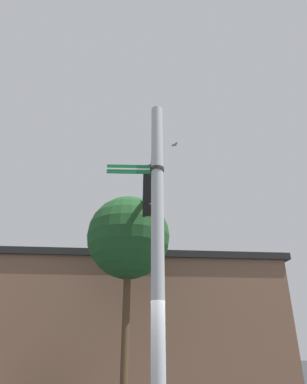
# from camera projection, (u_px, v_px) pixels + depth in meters

# --- Properties ---
(signal_pole) EXTENTS (0.28, 0.28, 7.18)m
(signal_pole) POSITION_uv_depth(u_px,v_px,m) (158.00, 247.00, 6.98)
(signal_pole) COLOR #ADB2B7
(signal_pole) RESTS_ON ground
(mast_arm) EXTENTS (2.40, 5.06, 0.21)m
(mast_arm) POSITION_uv_depth(u_px,v_px,m) (153.00, 175.00, 10.76)
(mast_arm) COLOR #ADB2B7
(traffic_light_nearest_pole) EXTENTS (0.54, 0.49, 1.31)m
(traffic_light_nearest_pole) POSITION_uv_depth(u_px,v_px,m) (154.00, 185.00, 9.64)
(traffic_light_nearest_pole) COLOR black
(traffic_light_mid_inner) EXTENTS (0.54, 0.49, 1.31)m
(traffic_light_mid_inner) POSITION_uv_depth(u_px,v_px,m) (153.00, 200.00, 10.58)
(traffic_light_mid_inner) COLOR black
(traffic_light_mid_outer) EXTENTS (0.54, 0.49, 1.31)m
(traffic_light_mid_outer) POSITION_uv_depth(u_px,v_px,m) (152.00, 211.00, 11.53)
(traffic_light_mid_outer) COLOR black
(traffic_light_arm_end) EXTENTS (0.54, 0.49, 1.31)m
(traffic_light_arm_end) POSITION_uv_depth(u_px,v_px,m) (151.00, 222.00, 12.48)
(traffic_light_arm_end) COLOR black
(street_name_sign) EXTENTS (1.24, 0.66, 0.22)m
(street_name_sign) POSITION_uv_depth(u_px,v_px,m) (144.00, 169.00, 7.73)
(street_name_sign) COLOR #147238
(bird_flying) EXTENTS (0.30, 0.24, 0.08)m
(bird_flying) POSITION_uv_depth(u_px,v_px,m) (175.00, 145.00, 12.16)
(bird_flying) COLOR gray
(storefront_building) EXTENTS (15.21, 12.57, 5.47)m
(storefront_building) POSITION_uv_depth(u_px,v_px,m) (136.00, 322.00, 16.44)
(storefront_building) COLOR brown
(storefront_building) RESTS_ON ground
(tree_by_storefront) EXTENTS (2.99, 2.99, 6.77)m
(tree_by_storefront) POSITION_uv_depth(u_px,v_px,m) (129.00, 238.00, 12.07)
(tree_by_storefront) COLOR #4C3823
(tree_by_storefront) RESTS_ON ground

